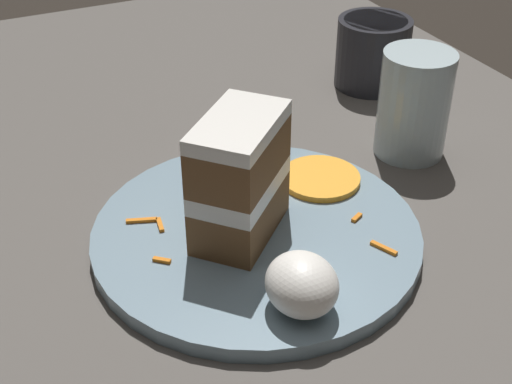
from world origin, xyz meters
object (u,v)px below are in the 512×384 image
at_px(plate, 256,235).
at_px(drinking_glass, 413,111).
at_px(coffee_mug, 373,50).
at_px(cream_dollop, 302,284).
at_px(cake_slice, 240,178).
at_px(orange_garnish, 320,178).

distance_m(plate, drinking_glass, 0.22).
bearing_deg(plate, coffee_mug, -49.80).
height_order(plate, drinking_glass, drinking_glass).
bearing_deg(plate, cream_dollop, 173.30).
bearing_deg(drinking_glass, plate, 108.21).
height_order(plate, cake_slice, cake_slice).
bearing_deg(plate, cake_slice, 77.85).
height_order(cake_slice, orange_garnish, cake_slice).
bearing_deg(drinking_glass, orange_garnish, 102.91).
relative_size(plate, cake_slice, 2.63).
bearing_deg(orange_garnish, coffee_mug, -44.11).
distance_m(cream_dollop, coffee_mug, 0.42).
height_order(cream_dollop, coffee_mug, coffee_mug).
distance_m(cake_slice, coffee_mug, 0.35).
bearing_deg(coffee_mug, orange_garnish, 135.89).
xyz_separation_m(cake_slice, drinking_glass, (0.07, -0.22, -0.02)).
bearing_deg(orange_garnish, plate, 115.14).
bearing_deg(drinking_glass, coffee_mug, -19.12).
height_order(cake_slice, coffee_mug, cake_slice).
relative_size(cream_dollop, coffee_mug, 0.67).
bearing_deg(plate, drinking_glass, -71.79).
height_order(plate, cream_dollop, cream_dollop).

